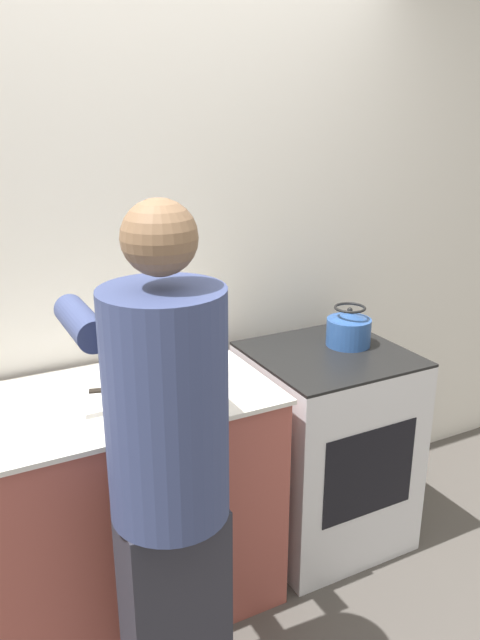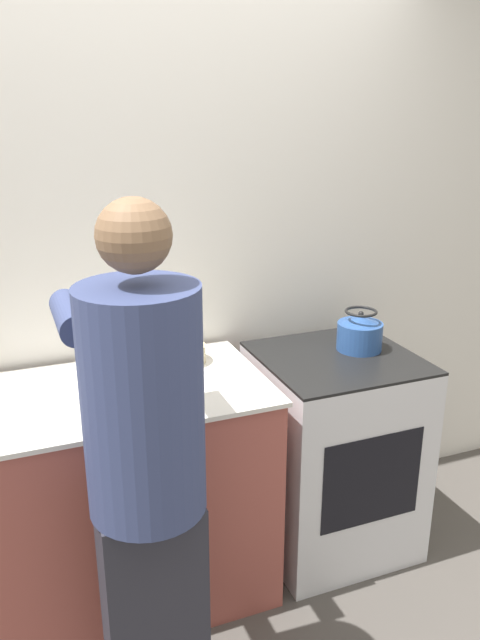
# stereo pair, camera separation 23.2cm
# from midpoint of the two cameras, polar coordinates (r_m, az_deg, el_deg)

# --- Properties ---
(ground_plane) EXTENTS (12.00, 12.00, 0.00)m
(ground_plane) POSITION_cam_midpoint_polar(r_m,az_deg,el_deg) (2.69, -5.90, -26.85)
(ground_plane) COLOR #4C4742
(wall_back) EXTENTS (8.00, 0.05, 2.60)m
(wall_back) POSITION_cam_midpoint_polar(r_m,az_deg,el_deg) (2.64, -12.69, 4.79)
(wall_back) COLOR silver
(wall_back) RESTS_ON ground_plane
(counter) EXTENTS (1.46, 0.67, 0.92)m
(counter) POSITION_cam_midpoint_polar(r_m,az_deg,el_deg) (2.57, -16.82, -16.72)
(counter) COLOR #9E4C42
(counter) RESTS_ON ground_plane
(oven) EXTENTS (0.65, 0.63, 0.92)m
(oven) POSITION_cam_midpoint_polar(r_m,az_deg,el_deg) (2.90, 5.48, -11.48)
(oven) COLOR silver
(oven) RESTS_ON ground_plane
(person) EXTENTS (0.39, 0.62, 1.71)m
(person) POSITION_cam_midpoint_polar(r_m,az_deg,el_deg) (1.87, -10.27, -13.67)
(person) COLOR #282831
(person) RESTS_ON ground_plane
(cutting_board) EXTENTS (0.33, 0.22, 0.02)m
(cutting_board) POSITION_cam_midpoint_polar(r_m,az_deg,el_deg) (2.34, -13.39, -6.74)
(cutting_board) COLOR silver
(cutting_board) RESTS_ON counter
(knife) EXTENTS (0.22, 0.09, 0.01)m
(knife) POSITION_cam_midpoint_polar(r_m,az_deg,el_deg) (2.36, -13.94, -6.23)
(knife) COLOR silver
(knife) RESTS_ON cutting_board
(kettle) EXTENTS (0.20, 0.20, 0.18)m
(kettle) POSITION_cam_midpoint_polar(r_m,az_deg,el_deg) (2.77, 7.57, -0.85)
(kettle) COLOR #284C8C
(kettle) RESTS_ON oven
(bowl_mixing) EXTENTS (0.19, 0.19, 0.07)m
(bowl_mixing) POSITION_cam_midpoint_polar(r_m,az_deg,el_deg) (2.57, -8.32, -3.32)
(bowl_mixing) COLOR #C6B789
(bowl_mixing) RESTS_ON counter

